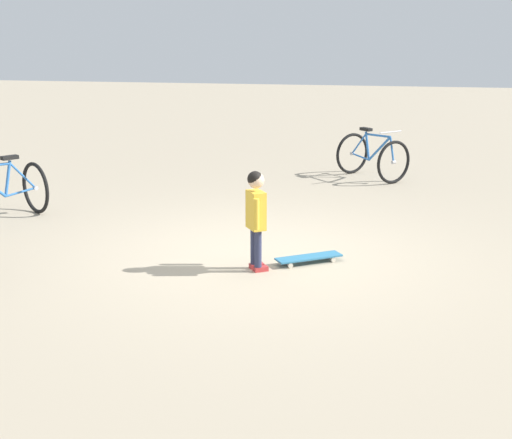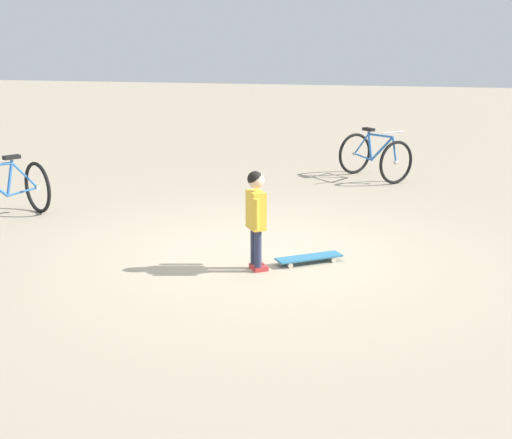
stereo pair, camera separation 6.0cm
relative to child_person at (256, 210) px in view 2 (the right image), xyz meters
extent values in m
plane|color=tan|center=(0.55, 0.08, -0.66)|extent=(50.00, 50.00, 0.00)
cylinder|color=#2D3351|center=(0.05, 0.03, -0.42)|extent=(0.08, 0.08, 0.42)
cube|color=#B73333|center=(0.06, 0.01, -0.63)|extent=(0.15, 0.17, 0.05)
cylinder|color=#2D3351|center=(-0.05, -0.03, -0.42)|extent=(0.08, 0.08, 0.42)
cube|color=#B73333|center=(-0.03, -0.05, -0.63)|extent=(0.15, 0.17, 0.05)
cube|color=gold|center=(0.00, 0.00, -0.01)|extent=(0.28, 0.25, 0.40)
cylinder|color=gold|center=(0.18, 0.00, -0.01)|extent=(0.06, 0.06, 0.32)
cylinder|color=gold|center=(-0.16, -0.03, -0.01)|extent=(0.06, 0.06, 0.32)
sphere|color=beige|center=(0.00, 0.00, 0.31)|extent=(0.17, 0.17, 0.17)
sphere|color=black|center=(-0.01, 0.01, 0.32)|extent=(0.16, 0.16, 0.16)
cube|color=teal|center=(0.34, -0.51, -0.59)|extent=(0.57, 0.72, 0.02)
cube|color=#B7B7BC|center=(0.49, -0.73, -0.61)|extent=(0.11, 0.09, 0.02)
cube|color=#B7B7BC|center=(0.20, -0.30, -0.61)|extent=(0.11, 0.09, 0.02)
cylinder|color=beige|center=(0.55, -0.69, -0.63)|extent=(0.06, 0.06, 0.06)
cylinder|color=beige|center=(0.43, -0.77, -0.63)|extent=(0.06, 0.06, 0.06)
cylinder|color=beige|center=(0.26, -0.26, -0.63)|extent=(0.06, 0.06, 0.06)
cylinder|color=beige|center=(0.14, -0.34, -0.63)|extent=(0.06, 0.06, 0.06)
torus|color=black|center=(1.78, 3.43, -0.30)|extent=(0.45, 0.61, 0.71)
cylinder|color=#B7B7BC|center=(1.78, 3.43, -0.30)|extent=(0.08, 0.08, 0.06)
cylinder|color=#2D6BB7|center=(1.47, 3.65, -0.12)|extent=(0.14, 0.11, 0.48)
cylinder|color=#2D6BB7|center=(1.61, 3.56, -0.33)|extent=(0.37, 0.27, 0.08)
cylinder|color=#2D6BB7|center=(1.65, 3.53, -0.11)|extent=(0.30, 0.22, 0.40)
cube|color=black|center=(1.51, 3.62, 0.16)|extent=(0.24, 0.21, 0.05)
torus|color=black|center=(4.73, -1.34, -0.30)|extent=(0.54, 0.54, 0.71)
torus|color=black|center=(5.45, -0.62, -0.30)|extent=(0.54, 0.54, 0.71)
cylinder|color=#B7B7BC|center=(4.73, -1.34, -0.30)|extent=(0.08, 0.08, 0.06)
cylinder|color=#B7B7BC|center=(5.45, -0.62, -0.30)|extent=(0.08, 0.08, 0.06)
cylinder|color=#2D6BB7|center=(4.97, -1.09, -0.13)|extent=(0.39, 0.39, 0.48)
cylinder|color=#2D6BB7|center=(5.01, -1.06, 0.09)|extent=(0.44, 0.44, 0.06)
cylinder|color=#2D6BB7|center=(5.18, -0.89, -0.12)|extent=(0.13, 0.13, 0.48)
cylinder|color=#2D6BB7|center=(5.30, -0.77, -0.33)|extent=(0.33, 0.33, 0.08)
cylinder|color=#2D6BB7|center=(5.33, -0.73, -0.11)|extent=(0.27, 0.27, 0.40)
cylinder|color=#2D6BB7|center=(4.76, -1.30, -0.10)|extent=(0.12, 0.12, 0.41)
cube|color=black|center=(5.22, -0.85, 0.16)|extent=(0.23, 0.23, 0.05)
cylinder|color=#B7B7BC|center=(4.80, -1.27, 0.18)|extent=(0.34, 0.34, 0.02)
camera|label=1|loc=(-7.10, -1.42, 1.82)|focal=50.82mm
camera|label=2|loc=(-7.09, -1.48, 1.82)|focal=50.82mm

